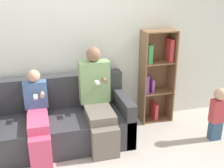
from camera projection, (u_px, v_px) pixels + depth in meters
name	position (u px, v px, depth m)	size (l,w,h in m)	color
ground_plane	(83.00, 161.00, 3.42)	(14.00, 14.00, 0.00)	#BCB2A8
back_wall	(67.00, 42.00, 3.84)	(10.00, 0.06, 2.55)	silver
couch	(58.00, 123.00, 3.74)	(1.90, 0.84, 0.86)	#38383D
adult_seated	(98.00, 98.00, 3.64)	(0.40, 0.76, 1.27)	#70665B
child_seated	(38.00, 116.00, 3.44)	(0.30, 0.77, 1.02)	#DB4C75
toddler_standing	(218.00, 112.00, 3.76)	(0.19, 0.16, 0.76)	#335170
bookshelf	(155.00, 75.00, 4.22)	(0.48, 0.29, 1.40)	brown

